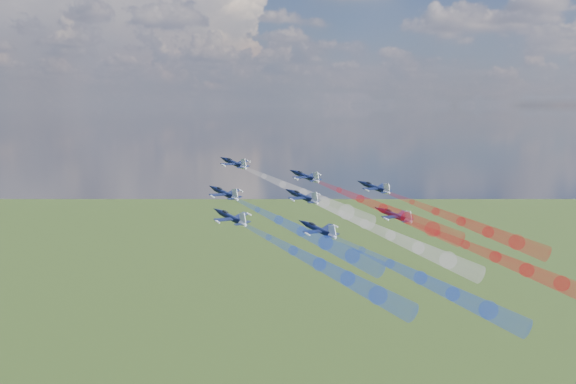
{
  "coord_description": "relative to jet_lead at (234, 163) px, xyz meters",
  "views": [
    {
      "loc": [
        1.05,
        -156.2,
        145.89
      ],
      "look_at": [
        12.18,
        -10.54,
        126.0
      ],
      "focal_mm": 39.69,
      "sensor_mm": 36.0,
      "label": 1
    }
  ],
  "objects": [
    {
      "name": "jet_inner_right",
      "position": [
        17.86,
        -4.15,
        -3.06
      ],
      "size": [
        13.72,
        14.09,
        5.66
      ],
      "primitive_type": null,
      "rotation": [
        0.22,
        -0.06,
        0.69
      ],
      "color": "black"
    },
    {
      "name": "trail_center_third",
      "position": [
        31.31,
        -40.04,
        -11.07
      ],
      "size": [
        28.71,
        32.94,
        12.37
      ],
      "primitive_type": null,
      "rotation": [
        0.22,
        -0.06,
        0.69
      ],
      "color": "white"
    },
    {
      "name": "trail_rear_left",
      "position": [
        33.02,
        -55.49,
        -15.59
      ],
      "size": [
        28.71,
        32.94,
        12.37
      ],
      "primitive_type": null,
      "rotation": [
        0.22,
        -0.06,
        0.69
      ],
      "color": "blue"
    },
    {
      "name": "trail_rear_right",
      "position": [
        51.61,
        -43.2,
        -15.03
      ],
      "size": [
        28.71,
        32.94,
        12.37
      ],
      "primitive_type": null,
      "rotation": [
        0.22,
        -0.06,
        0.69
      ],
      "color": "red"
    },
    {
      "name": "trail_outer_right",
      "position": [
        50.77,
        -25.81,
        -11.01
      ],
      "size": [
        28.71,
        32.94,
        12.37
      ],
      "primitive_type": null,
      "rotation": [
        0.22,
        -0.06,
        0.69
      ],
      "color": "red"
    },
    {
      "name": "trail_inner_left",
      "position": [
        13.74,
        -37.09,
        -10.51
      ],
      "size": [
        28.71,
        32.94,
        12.37
      ],
      "primitive_type": null,
      "rotation": [
        0.22,
        -0.06,
        0.69
      ],
      "color": "blue"
    },
    {
      "name": "jet_inner_left",
      "position": [
        -2.1,
        -18.61,
        -5.17
      ],
      "size": [
        13.72,
        14.09,
        5.66
      ],
      "primitive_type": null,
      "rotation": [
        0.22,
        -0.06,
        0.69
      ],
      "color": "black"
    },
    {
      "name": "trail_lead",
      "position": [
        15.84,
        -18.48,
        -5.34
      ],
      "size": [
        28.71,
        32.94,
        12.37
      ],
      "primitive_type": null,
      "rotation": [
        0.22,
        -0.06,
        0.69
      ],
      "color": "white"
    },
    {
      "name": "jet_lead",
      "position": [
        0.0,
        0.0,
        0.0
      ],
      "size": [
        13.72,
        14.09,
        5.66
      ],
      "primitive_type": null,
      "rotation": [
        0.22,
        -0.06,
        0.69
      ],
      "color": "black"
    },
    {
      "name": "jet_outer_left",
      "position": [
        -0.49,
        -34.67,
        -7.95
      ],
      "size": [
        13.72,
        14.09,
        5.66
      ],
      "primitive_type": null,
      "rotation": [
        0.22,
        -0.06,
        0.69
      ],
      "color": "black"
    },
    {
      "name": "jet_center_third",
      "position": [
        15.46,
        -21.56,
        -5.73
      ],
      "size": [
        13.72,
        14.09,
        5.66
      ],
      "primitive_type": null,
      "rotation": [
        0.22,
        -0.06,
        0.69
      ],
      "color": "black"
    },
    {
      "name": "trail_outer_left",
      "position": [
        15.35,
        -53.15,
        -13.29
      ],
      "size": [
        28.71,
        32.94,
        12.37
      ],
      "primitive_type": null,
      "rotation": [
        0.22,
        -0.06,
        0.69
      ],
      "color": "blue"
    },
    {
      "name": "jet_rear_left",
      "position": [
        17.17,
        -37.01,
        -10.25
      ],
      "size": [
        13.72,
        14.09,
        5.66
      ],
      "primitive_type": null,
      "rotation": [
        0.22,
        -0.06,
        0.69
      ],
      "color": "black"
    },
    {
      "name": "trail_inner_right",
      "position": [
        33.7,
        -22.64,
        -8.4
      ],
      "size": [
        28.71,
        32.94,
        12.37
      ],
      "primitive_type": null,
      "rotation": [
        0.22,
        -0.06,
        0.69
      ],
      "color": "red"
    },
    {
      "name": "jet_rear_right",
      "position": [
        35.77,
        -24.72,
        -9.69
      ],
      "size": [
        13.72,
        14.09,
        5.66
      ],
      "primitive_type": null,
      "rotation": [
        0.22,
        -0.06,
        0.69
      ],
      "color": "black"
    },
    {
      "name": "jet_outer_right",
      "position": [
        34.93,
        -7.32,
        -5.67
      ],
      "size": [
        13.72,
        14.09,
        5.66
      ],
      "primitive_type": null,
      "rotation": [
        0.22,
        -0.06,
        0.69
      ],
      "color": "black"
    }
  ]
}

